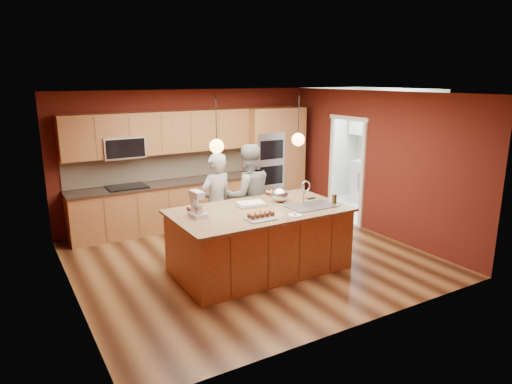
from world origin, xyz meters
TOP-DOWN VIEW (x-y plane):
  - floor at (0.00, 0.00)m, footprint 5.50×5.50m
  - ceiling at (0.00, 0.00)m, footprint 5.50×5.50m
  - wall_back at (0.00, 2.50)m, footprint 5.50×0.00m
  - wall_front at (0.00, -2.50)m, footprint 5.50×0.00m
  - wall_left at (-2.75, 0.00)m, footprint 0.00×5.00m
  - wall_right at (2.75, 0.00)m, footprint 0.00×5.00m
  - cabinet_run at (-0.68, 2.25)m, footprint 3.74×0.64m
  - oven_column at (1.85, 2.19)m, footprint 1.30×0.62m
  - doorway_trim at (2.73, 0.80)m, footprint 0.08×1.11m
  - laundry_room at (4.35, 1.20)m, footprint 2.60×2.70m
  - pendant_left at (-0.79, -0.45)m, footprint 0.20×0.20m
  - pendant_right at (0.60, -0.45)m, footprint 0.20×0.20m
  - island at (-0.08, -0.46)m, footprint 2.67×1.49m
  - person_left at (-0.35, 0.55)m, footprint 0.71×0.54m
  - person_right at (0.27, 0.55)m, footprint 1.00×0.84m
  - stand_mixer at (-1.05, -0.32)m, footprint 0.22×0.29m
  - sheet_cake at (-0.09, -0.19)m, footprint 0.51×0.41m
  - cooling_rack at (-0.34, -0.89)m, footprint 0.42×0.30m
  - mixing_bowl at (0.42, -0.23)m, footprint 0.28×0.28m
  - plate at (0.18, -1.00)m, footprint 0.19×0.19m
  - tumbler at (1.10, -0.77)m, footprint 0.08×0.08m
  - phone at (0.97, -0.35)m, footprint 0.15×0.10m
  - cupcakes_left at (-1.00, 0.00)m, footprint 0.15×0.22m
  - cupcakes_rack at (-0.29, -0.83)m, footprint 0.42×0.17m
  - cupcakes_right at (0.56, 0.16)m, footprint 0.25×0.25m
  - washer at (4.19, 0.76)m, footprint 0.86×0.88m
  - dryer at (4.18, 1.58)m, footprint 0.72×0.74m

SIDE VIEW (x-z plane):
  - floor at x=0.00m, z-range 0.00..0.00m
  - island at x=-0.08m, z-range -0.18..1.18m
  - dryer at x=4.18m, z-range 0.00..1.02m
  - washer at x=4.19m, z-range 0.00..1.11m
  - person_left at x=-0.35m, z-range 0.00..1.73m
  - person_right at x=0.27m, z-range 0.00..1.83m
  - cabinet_run at x=-0.68m, z-range -0.17..2.13m
  - phone at x=0.97m, z-range 0.98..0.99m
  - plate at x=0.18m, z-range 0.98..1.00m
  - cooling_rack at x=-0.34m, z-range 0.98..1.00m
  - sheet_cake at x=-0.09m, z-range 0.98..1.03m
  - cupcakes_left at x=-1.00m, z-range 0.98..1.05m
  - cupcakes_right at x=0.56m, z-range 0.98..1.06m
  - cupcakes_rack at x=-0.29m, z-range 1.00..1.07m
  - doorway_trim at x=2.73m, z-range -0.05..2.15m
  - tumbler at x=1.10m, z-range 0.98..1.13m
  - mixing_bowl at x=0.42m, z-range 0.97..1.21m
  - stand_mixer at x=-1.05m, z-range 0.96..1.33m
  - oven_column at x=1.85m, z-range 0.00..2.30m
  - wall_back at x=0.00m, z-range -1.40..4.10m
  - wall_front at x=0.00m, z-range -1.40..4.10m
  - wall_left at x=-2.75m, z-range -1.15..3.85m
  - wall_right at x=2.75m, z-range -1.15..3.85m
  - laundry_room at x=4.35m, z-range 0.60..3.30m
  - pendant_left at x=-0.79m, z-range 1.60..2.40m
  - pendant_right at x=0.60m, z-range 1.60..2.40m
  - ceiling at x=0.00m, z-range 2.70..2.70m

